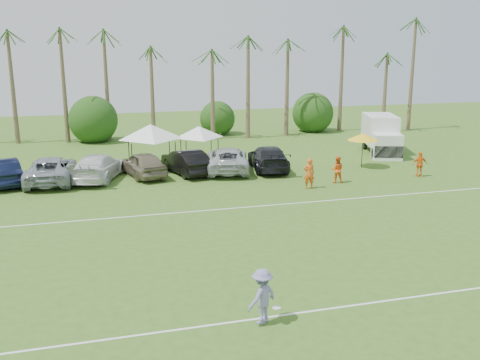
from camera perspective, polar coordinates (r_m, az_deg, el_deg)
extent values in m
plane|color=#3C631D|center=(16.64, 8.75, -17.00)|extent=(120.00, 120.00, 0.00)
cube|color=white|center=(18.23, 6.11, -13.95)|extent=(80.00, 0.10, 0.01)
cube|color=white|center=(28.89, -2.64, -3.18)|extent=(80.00, 0.10, 0.01)
cone|color=brown|center=(51.38, -22.38, 9.01)|extent=(0.44, 0.44, 10.00)
cone|color=brown|center=(51.05, -17.91, 9.91)|extent=(0.44, 0.44, 11.00)
cone|color=brown|center=(51.17, -13.27, 8.53)|extent=(0.44, 0.44, 8.00)
cone|color=brown|center=(51.44, -8.79, 9.33)|extent=(0.44, 0.44, 9.00)
cone|color=brown|center=(52.03, -4.37, 10.05)|extent=(0.44, 0.44, 10.00)
cone|color=brown|center=(52.93, -0.06, 10.70)|extent=(0.44, 0.44, 11.00)
cone|color=brown|center=(54.58, 5.08, 9.16)|extent=(0.44, 0.44, 8.00)
cone|color=brown|center=(56.48, 9.91, 9.68)|extent=(0.44, 0.44, 9.00)
cone|color=brown|center=(58.76, 14.42, 10.10)|extent=(0.44, 0.44, 10.00)
cone|color=brown|center=(60.81, 17.77, 10.47)|extent=(0.44, 0.44, 11.00)
cylinder|color=brown|center=(52.51, -15.30, 4.91)|extent=(0.30, 0.30, 1.40)
sphere|color=#1A4112|center=(52.36, -15.38, 6.10)|extent=(4.00, 4.00, 4.00)
cylinder|color=brown|center=(53.88, -2.40, 5.61)|extent=(0.30, 0.30, 1.40)
sphere|color=#1A4112|center=(53.74, -2.41, 6.77)|extent=(4.00, 4.00, 4.00)
cylinder|color=brown|center=(56.97, 7.49, 5.96)|extent=(0.30, 0.30, 1.40)
sphere|color=#1A4112|center=(56.83, 7.53, 7.06)|extent=(4.00, 4.00, 4.00)
imported|color=#F25C1A|center=(33.27, 7.38, 0.70)|extent=(0.74, 0.54, 1.89)
imported|color=orange|center=(35.00, 10.31, 1.10)|extent=(1.02, 0.91, 1.72)
imported|color=orange|center=(38.07, 18.64, 1.60)|extent=(1.07, 0.67, 1.70)
cube|color=white|center=(46.09, 14.69, 5.28)|extent=(3.58, 4.83, 2.34)
cube|color=white|center=(43.34, 15.41, 3.45)|extent=(2.57, 2.28, 1.97)
cube|color=black|center=(42.72, 15.58, 2.91)|extent=(2.13, 0.94, 0.94)
cube|color=#E5590C|center=(46.41, 16.09, 4.72)|extent=(0.49, 1.43, 0.84)
cylinder|color=black|center=(43.43, 14.10, 2.80)|extent=(0.53, 0.89, 0.84)
cylinder|color=black|center=(43.84, 16.50, 2.74)|extent=(0.53, 0.89, 0.84)
cylinder|color=black|center=(47.23, 13.19, 3.73)|extent=(0.53, 0.89, 0.84)
cylinder|color=black|center=(47.60, 15.41, 3.67)|extent=(0.53, 0.89, 0.84)
cylinder|color=black|center=(37.43, -11.44, 2.21)|extent=(0.06, 0.06, 2.14)
cylinder|color=black|center=(37.75, -6.89, 2.49)|extent=(0.06, 0.06, 2.14)
cylinder|color=black|center=(40.38, -11.77, 3.04)|extent=(0.06, 0.06, 2.14)
cylinder|color=black|center=(40.67, -7.54, 3.29)|extent=(0.06, 0.06, 2.14)
pyramid|color=white|center=(38.68, -9.54, 5.88)|extent=(4.62, 4.62, 1.07)
cylinder|color=black|center=(40.12, -5.76, 2.93)|extent=(0.06, 0.06, 1.77)
cylinder|color=black|center=(40.60, -2.34, 3.12)|extent=(0.06, 0.06, 1.77)
cylinder|color=black|center=(42.50, -6.33, 3.53)|extent=(0.06, 0.06, 1.77)
cylinder|color=black|center=(42.95, -3.09, 3.71)|extent=(0.06, 0.06, 1.77)
pyramid|color=white|center=(41.23, -4.42, 5.75)|extent=(3.82, 3.82, 0.88)
cylinder|color=black|center=(39.74, 12.90, 2.90)|extent=(0.05, 0.05, 2.27)
cone|color=yellow|center=(39.54, 12.99, 4.51)|extent=(2.27, 2.27, 0.51)
imported|color=#827CAF|center=(17.21, 2.35, -12.29)|extent=(1.35, 1.17, 1.81)
cylinder|color=white|center=(17.25, 3.91, -13.42)|extent=(0.27, 0.27, 0.03)
imported|color=black|center=(37.23, -24.01, 0.85)|extent=(3.08, 5.44, 1.70)
imported|color=#969CA4|center=(36.58, -19.51, 1.05)|extent=(3.19, 6.27, 1.70)
imported|color=white|center=(36.49, -14.90, 1.36)|extent=(4.07, 6.29, 1.70)
imported|color=#7E745A|center=(36.75, -10.31, 1.69)|extent=(3.15, 5.32, 1.70)
imported|color=black|center=(37.11, -5.77, 1.97)|extent=(2.98, 5.43, 1.70)
imported|color=#B8BBBE|center=(37.67, -1.34, 2.21)|extent=(4.12, 6.58, 1.70)
imported|color=black|center=(38.25, 3.04, 2.38)|extent=(3.23, 6.13, 1.70)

